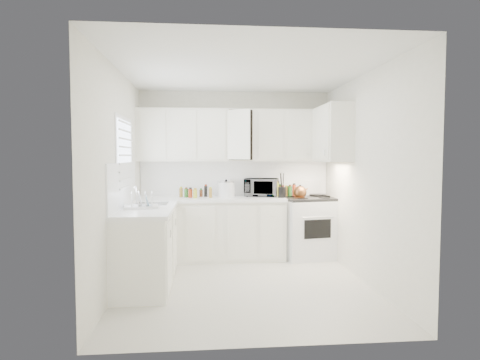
{
  "coord_description": "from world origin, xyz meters",
  "views": [
    {
      "loc": [
        -0.48,
        -4.77,
        1.58
      ],
      "look_at": [
        0.0,
        0.7,
        1.25
      ],
      "focal_mm": 29.85,
      "sensor_mm": 36.0,
      "label": 1
    }
  ],
  "objects": [
    {
      "name": "sauce_right_0",
      "position": [
        0.58,
        1.46,
        1.05
      ],
      "size": [
        0.06,
        0.06,
        0.19
      ],
      "primitive_type": "cylinder",
      "color": "#A23315",
      "rests_on": "countertop_back"
    },
    {
      "name": "tea_kettle",
      "position": [
        0.95,
        1.11,
        1.05
      ],
      "size": [
        0.27,
        0.24,
        0.22
      ],
      "primitive_type": null,
      "rotation": [
        0.0,
        0.0,
        0.18
      ],
      "color": "brown",
      "rests_on": "stove"
    },
    {
      "name": "spice_left_2",
      "position": [
        -0.7,
        1.42,
        1.02
      ],
      "size": [
        0.06,
        0.06,
        0.13
      ],
      "primitive_type": "cylinder",
      "color": "#A23315",
      "rests_on": "countertop_back"
    },
    {
      "name": "wall_right",
      "position": [
        1.5,
        0.0,
        1.3
      ],
      "size": [
        0.0,
        3.2,
        3.2
      ],
      "primitive_type": "plane",
      "rotation": [
        1.57,
        0.0,
        -1.57
      ],
      "color": "white",
      "rests_on": "ground"
    },
    {
      "name": "countertop_left",
      "position": [
        -1.19,
        0.2,
        0.93
      ],
      "size": [
        0.64,
        1.62,
        0.05
      ],
      "primitive_type": "cube",
      "color": "white",
      "rests_on": "lower_cabinets_left"
    },
    {
      "name": "stove",
      "position": [
        1.13,
        1.27,
        0.6
      ],
      "size": [
        0.87,
        0.75,
        1.2
      ],
      "primitive_type": null,
      "rotation": [
        0.0,
        0.0,
        0.15
      ],
      "color": "white",
      "rests_on": "floor"
    },
    {
      "name": "upper_cabinets_back",
      "position": [
        0.0,
        1.44,
        1.5
      ],
      "size": [
        3.0,
        0.33,
        0.8
      ],
      "primitive_type": null,
      "color": "white",
      "rests_on": "wall_back"
    },
    {
      "name": "spice_left_0",
      "position": [
        -0.85,
        1.42,
        1.02
      ],
      "size": [
        0.06,
        0.06,
        0.13
      ],
      "primitive_type": "cylinder",
      "color": "olive",
      "rests_on": "countertop_back"
    },
    {
      "name": "rice_cooker",
      "position": [
        -0.16,
        1.38,
        1.08
      ],
      "size": [
        0.34,
        0.34,
        0.27
      ],
      "primitive_type": null,
      "rotation": [
        0.0,
        0.0,
        -0.35
      ],
      "color": "white",
      "rests_on": "countertop_back"
    },
    {
      "name": "lower_cabinets_left",
      "position": [
        -1.2,
        0.2,
        0.45
      ],
      "size": [
        0.6,
        1.6,
        0.9
      ],
      "primitive_type": null,
      "color": "white",
      "rests_on": "floor"
    },
    {
      "name": "backsplash_left",
      "position": [
        -1.49,
        0.2,
        1.23
      ],
      "size": [
        0.02,
        1.6,
        0.55
      ],
      "primitive_type": "cube",
      "color": "white",
      "rests_on": "wall_left"
    },
    {
      "name": "upper_cabinets_right",
      "position": [
        1.33,
        0.82,
        1.5
      ],
      "size": [
        0.33,
        0.9,
        0.8
      ],
      "primitive_type": null,
      "color": "white",
      "rests_on": "wall_right"
    },
    {
      "name": "spice_left_3",
      "position": [
        -0.62,
        1.33,
        1.02
      ],
      "size": [
        0.06,
        0.06,
        0.13
      ],
      "primitive_type": "cylinder",
      "color": "gold",
      "rests_on": "countertop_back"
    },
    {
      "name": "sauce_right_5",
      "position": [
        0.85,
        1.4,
        1.05
      ],
      "size": [
        0.06,
        0.06,
        0.19
      ],
      "primitive_type": "cylinder",
      "color": "#296923",
      "rests_on": "countertop_back"
    },
    {
      "name": "backsplash_back",
      "position": [
        0.0,
        1.59,
        1.23
      ],
      "size": [
        2.98,
        0.02,
        0.55
      ],
      "primitive_type": "cube",
      "color": "white",
      "rests_on": "wall_back"
    },
    {
      "name": "window_blinds",
      "position": [
        -1.48,
        0.35,
        1.55
      ],
      "size": [
        0.06,
        0.96,
        1.06
      ],
      "primitive_type": null,
      "color": "white",
      "rests_on": "wall_left"
    },
    {
      "name": "sauce_right_3",
      "position": [
        0.74,
        1.4,
        1.05
      ],
      "size": [
        0.06,
        0.06,
        0.19
      ],
      "primitive_type": "cylinder",
      "color": "black",
      "rests_on": "countertop_back"
    },
    {
      "name": "countertop_back",
      "position": [
        -0.39,
        1.29,
        0.93
      ],
      "size": [
        2.24,
        0.64,
        0.05
      ],
      "primitive_type": "cube",
      "color": "white",
      "rests_on": "lower_cabinets_back"
    },
    {
      "name": "floor",
      "position": [
        0.0,
        0.0,
        0.0
      ],
      "size": [
        3.2,
        3.2,
        0.0
      ],
      "primitive_type": "plane",
      "color": "silver",
      "rests_on": "ground"
    },
    {
      "name": "microwave",
      "position": [
        0.4,
        1.43,
        1.12
      ],
      "size": [
        0.57,
        0.41,
        0.34
      ],
      "primitive_type": "imported",
      "rotation": [
        0.0,
        0.0,
        -0.29
      ],
      "color": "gray",
      "rests_on": "countertop_back"
    },
    {
      "name": "frying_pan",
      "position": [
        1.31,
        1.43,
        0.96
      ],
      "size": [
        0.41,
        0.5,
        0.04
      ],
      "primitive_type": null,
      "rotation": [
        0.0,
        0.0,
        0.42
      ],
      "color": "black",
      "rests_on": "stove"
    },
    {
      "name": "spice_left_6",
      "position": [
        -0.4,
        1.42,
        1.02
      ],
      "size": [
        0.06,
        0.06,
        0.13
      ],
      "primitive_type": "cylinder",
      "color": "olive",
      "rests_on": "countertop_back"
    },
    {
      "name": "sink",
      "position": [
        -1.19,
        0.55,
        1.07
      ],
      "size": [
        0.42,
        0.38,
        0.3
      ],
      "primitive_type": null,
      "color": "gray",
      "rests_on": "countertop_left"
    },
    {
      "name": "wall_front",
      "position": [
        0.0,
        -1.6,
        1.3
      ],
      "size": [
        3.0,
        0.0,
        3.0
      ],
      "primitive_type": "plane",
      "rotation": [
        -1.57,
        0.0,
        0.0
      ],
      "color": "white",
      "rests_on": "ground"
    },
    {
      "name": "ceiling",
      "position": [
        0.0,
        0.0,
        2.6
      ],
      "size": [
        3.2,
        3.2,
        0.0
      ],
      "primitive_type": "plane",
      "rotation": [
        3.14,
        0.0,
        0.0
      ],
      "color": "white",
      "rests_on": "ground"
    },
    {
      "name": "spice_left_4",
      "position": [
        -0.55,
        1.42,
        1.02
      ],
      "size": [
        0.06,
        0.06,
        0.13
      ],
      "primitive_type": "cylinder",
      "color": "#5A3019",
      "rests_on": "countertop_back"
    },
    {
      "name": "sauce_right_2",
      "position": [
        0.69,
        1.46,
        1.05
      ],
      "size": [
        0.06,
        0.06,
        0.19
      ],
      "primitive_type": "cylinder",
      "color": "#5A3019",
      "rests_on": "countertop_back"
    },
    {
      "name": "sauce_right_1",
      "position": [
        0.64,
        1.4,
        1.05
      ],
      "size": [
        0.06,
        0.06,
        0.19
      ],
      "primitive_type": "cylinder",
      "color": "gold",
      "rests_on": "countertop_back"
    },
    {
      "name": "utensil_crock",
      "position": [
        0.68,
        1.17,
        1.14
      ],
      "size": [
        0.14,
        0.14,
        0.39
      ],
      "primitive_type": null,
      "rotation": [
        0.0,
        0.0,
        -0.12
      ],
      "color": "black",
      "rests_on": "countertop_back"
    },
    {
      "name": "paper_towel",
      "position": [
        -0.11,
        1.49,
        1.08
      ],
      "size": [
        0.12,
        0.12,
        0.27
      ],
      "primitive_type": "cylinder",
      "color": "white",
      "rests_on": "countertop_back"
    },
    {
      "name": "spice_left_1",
      "position": [
        -0.78,
        1.33,
        1.02
      ],
      "size": [
        0.06,
        0.06,
        0.13
      ],
      "primitive_type": "cylinder",
      "color": "#296923",
      "rests_on": "countertop_back"
    },
    {
      "name": "wall_back",
      "position": [
        0.0,
        1.6,
        1.3
      ],
      "size": [
        3.0,
        0.0,
        3.0
      ],
      "primitive_type": "plane",
      "rotation": [
        1.57,
        0.0,
        0.0
      ],
      "color": "white",
      "rests_on": "ground"
    },
    {
      "name": "sauce_right_6",
      "position": [
        0.91,
        1.46,
        1.05
      ],
      "size": [
        0.06,
        0.06,
        0.19
      ],
      "primitive_type": "cylinder",
      "color": "#A23315",
      "rests_on": "countertop_back"
    },
    {
      "name": "sauce_right_4",
      "position": [
        0.8,
        1.46,
        1.05
      ],
      "size": [
        0.06,
        0.06,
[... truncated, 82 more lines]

